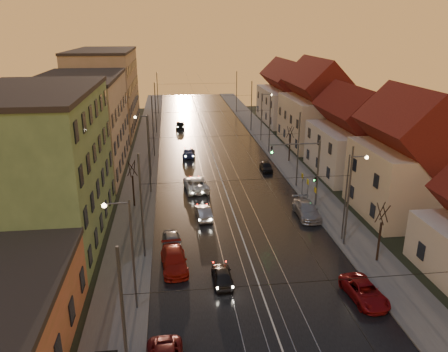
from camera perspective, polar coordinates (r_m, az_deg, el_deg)
name	(u,v)px	position (r m, az deg, el deg)	size (l,w,h in m)	color
ground	(270,317)	(30.41, 6.09, -17.89)	(160.00, 160.00, 0.00)	black
road	(212,153)	(66.44, -1.59, 3.07)	(16.00, 120.00, 0.04)	black
sidewalk_left	(145,155)	(66.27, -10.24, 2.78)	(4.00, 120.00, 0.15)	#4C4C4C
sidewalk_right	(276,150)	(68.06, 6.83, 3.38)	(4.00, 120.00, 0.15)	#4C4C4C
tram_rail_0	(197,153)	(66.27, -3.49, 3.03)	(0.06, 120.00, 0.03)	gray
tram_rail_1	(207,153)	(66.37, -2.26, 3.08)	(0.06, 120.00, 0.03)	gray
tram_rail_2	(217,152)	(66.51, -0.93, 3.12)	(0.06, 120.00, 0.03)	gray
tram_rail_3	(226,152)	(66.67, 0.29, 3.16)	(0.06, 120.00, 0.03)	gray
apartment_left_1	(39,169)	(41.04, -22.98, 0.86)	(10.00, 18.00, 13.00)	#587D4F
apartment_left_2	(82,125)	(60.01, -18.04, 6.30)	(10.00, 20.00, 12.00)	tan
apartment_left_3	(106,92)	(83.19, -15.19, 10.57)	(10.00, 24.00, 14.00)	#998763
house_right_1	(407,163)	(46.73, 22.79, 1.62)	(8.67, 10.20, 10.80)	beige
house_right_2	(353,139)	(58.12, 16.55, 4.68)	(9.18, 12.24, 9.20)	silver
house_right_3	(316,109)	(71.57, 11.95, 8.58)	(9.18, 14.28, 11.50)	beige
house_right_4	(287,97)	(88.68, 8.20, 10.23)	(9.18, 16.32, 10.00)	silver
catenary_pole_l_0	(124,331)	(22.46, -12.88, -19.13)	(0.16, 0.16, 9.00)	#595B60
catenary_pole_l_1	(142,208)	(35.47, -10.70, -4.09)	(0.16, 0.16, 9.00)	#595B60
catenary_pole_r_1	(348,198)	(38.28, 15.94, -2.76)	(0.16, 0.16, 9.00)	#595B60
catenary_pole_l_2	(149,155)	(49.62, -9.77, 2.66)	(0.16, 0.16, 9.00)	#595B60
catenary_pole_r_2	(298,150)	(51.66, 9.66, 3.31)	(0.16, 0.16, 9.00)	#595B60
catenary_pole_l_3	(153,127)	(64.16, -9.26, 6.38)	(0.16, 0.16, 9.00)	#595B60
catenary_pole_r_3	(270,124)	(65.75, 5.99, 6.83)	(0.16, 0.16, 9.00)	#595B60
catenary_pole_l_4	(156,108)	(78.87, -8.93, 8.72)	(0.16, 0.16, 9.00)	#595B60
catenary_pole_r_4	(251,106)	(80.17, 3.60, 9.08)	(0.16, 0.16, 9.00)	#595B60
catenary_pole_l_5	(158,94)	(96.64, -8.67, 10.59)	(0.16, 0.16, 9.00)	#595B60
catenary_pole_r_5	(237,92)	(97.70, 1.65, 10.88)	(0.16, 0.16, 9.00)	#595B60
street_lamp_0	(127,245)	(29.03, -12.50, -8.80)	(1.75, 0.32, 8.00)	#595B60
street_lamp_1	(350,189)	(39.19, 16.12, -1.66)	(1.75, 0.32, 8.00)	#595B60
street_lamp_2	(147,139)	(55.34, -10.08, 4.75)	(1.75, 0.32, 8.00)	#595B60
street_lamp_3	(263,112)	(72.48, 5.16, 8.30)	(1.75, 0.32, 8.00)	#595B60
traffic_light_mast	(309,165)	(45.97, 11.03, 1.40)	(5.30, 0.32, 7.20)	#595B60
bare_tree_0	(133,185)	(46.55, -11.79, -1.17)	(1.09, 1.09, 5.11)	black
bare_tree_1	(380,234)	(37.24, 19.70, -7.17)	(1.09, 1.09, 5.11)	black
bare_tree_2	(290,145)	(61.94, 8.58, 4.05)	(1.09, 1.09, 5.11)	black
driving_car_0	(222,275)	(33.35, -0.23, -12.85)	(1.44, 3.58, 1.22)	black
driving_car_1	(204,212)	(43.67, -2.69, -4.78)	(1.33, 3.81, 1.26)	#939398
driving_car_2	(196,184)	(51.12, -3.69, -1.03)	(2.49, 5.39, 1.50)	white
driving_car_3	(189,153)	(64.44, -4.64, 3.06)	(1.73, 4.27, 1.24)	navy
driving_car_4	(180,125)	(83.16, -5.74, 6.70)	(1.61, 4.01, 1.37)	black
parked_left_2	(174,260)	(35.32, -6.54, -10.87)	(1.94, 4.78, 1.39)	#A31910
parked_left_3	(172,242)	(38.12, -6.77, -8.56)	(1.55, 3.85, 1.31)	gray
parked_right_0	(364,292)	(33.06, 17.87, -14.17)	(2.06, 4.47, 1.24)	maroon
parked_right_1	(306,210)	(44.79, 10.72, -4.34)	(2.04, 5.02, 1.46)	#A09FA5
parked_right_2	(266,166)	(58.19, 5.53, 1.28)	(1.44, 3.59, 1.22)	black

